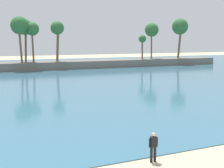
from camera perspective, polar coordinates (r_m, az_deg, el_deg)
sea at (r=63.84m, az=-17.82°, el=1.59°), size 220.00×96.80×0.06m
palm_headland at (r=72.30m, az=-16.33°, el=4.76°), size 109.99×6.44×12.41m
person_at_waterline at (r=17.60m, az=7.45°, el=-11.06°), size 0.55×0.21×1.67m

